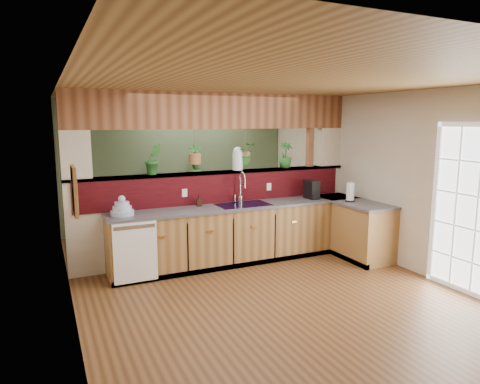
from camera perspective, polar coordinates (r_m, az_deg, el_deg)
name	(u,v)px	position (r m, az deg, el deg)	size (l,w,h in m)	color
ground	(257,284)	(5.89, 2.34, -12.18)	(4.60, 7.00, 0.01)	#54331A
ceiling	(259,86)	(5.50, 2.52, 13.92)	(4.60, 7.00, 0.01)	brown
wall_back	(179,164)	(8.78, -8.13, 3.66)	(4.60, 0.02, 2.60)	beige
wall_left	(68,203)	(4.95, -21.98, -1.39)	(0.02, 7.00, 2.60)	beige
wall_right	(392,179)	(6.90, 19.66, 1.65)	(0.02, 7.00, 2.60)	beige
pass_through_partition	(221,184)	(6.79, -2.59, 1.13)	(4.60, 0.21, 2.60)	beige
pass_through_ledge	(219,172)	(6.75, -2.84, 2.62)	(4.60, 0.21, 0.04)	brown
header_beam	(218,111)	(6.71, -2.90, 10.75)	(4.60, 0.15, 0.55)	brown
sage_backwall	(179,165)	(8.76, -8.10, 3.65)	(4.55, 0.02, 2.55)	#4A5D40
countertop	(279,230)	(6.86, 5.27, -5.13)	(4.14, 1.52, 0.90)	brown
dishwasher	(135,252)	(5.88, -13.77, -7.79)	(0.58, 0.03, 0.82)	white
navy_sink	(243,210)	(6.60, 0.44, -2.35)	(0.82, 0.50, 0.18)	black
french_door	(466,211)	(6.07, 27.91, -2.30)	(0.06, 1.02, 2.16)	white
framed_print	(75,191)	(4.12, -21.19, 0.14)	(0.04, 0.35, 0.45)	brown
faucet	(241,186)	(6.69, 0.17, 0.81)	(0.22, 0.22, 0.49)	#B7B7B2
dish_stack	(122,209)	(6.04, -15.44, -2.22)	(0.32, 0.32, 0.28)	#A7B6D8
soap_dispenser	(199,200)	(6.48, -5.45, -1.14)	(0.08, 0.08, 0.17)	#371F14
coffee_maker	(312,190)	(7.16, 9.57, 0.23)	(0.16, 0.27, 0.30)	black
paper_towel	(350,192)	(7.05, 14.50, -0.04)	(0.15, 0.15, 0.32)	black
glass_jar	(238,159)	(6.86, -0.32, 4.48)	(0.17, 0.17, 0.37)	silver
ledge_plant_left	(153,159)	(6.41, -11.48, 4.34)	(0.25, 0.20, 0.46)	#225A20
ledge_plant_right	(285,155)	(7.27, 6.03, 4.94)	(0.24, 0.24, 0.43)	#225A20
hanging_plant_a	(195,148)	(6.58, -6.07, 5.83)	(0.24, 0.19, 0.53)	brown
hanging_plant_b	(245,144)	(6.90, 0.70, 6.36)	(0.34, 0.30, 0.51)	brown
shelving_console	(177,206)	(8.62, -8.39, -1.83)	(1.60, 0.43, 1.07)	black
shelf_plant_a	(153,170)	(8.39, -11.57, 2.91)	(0.22, 0.15, 0.42)	#225A20
shelf_plant_b	(196,167)	(8.63, -5.94, 3.28)	(0.24, 0.24, 0.44)	#225A20
floor_plant	(227,222)	(7.78, -1.74, -4.01)	(0.65, 0.56, 0.72)	#225A20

